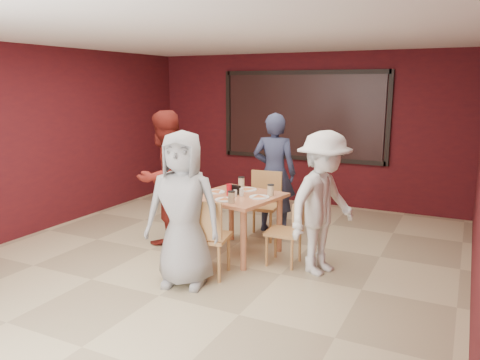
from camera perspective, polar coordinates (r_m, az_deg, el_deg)
The scene contains 11 objects.
floor at distance 6.10m, azimuth -3.56°, elevation -9.83°, with size 7.00×7.00×0.00m, color #CBBB8D.
window_blinds at distance 8.86m, azimuth 7.59°, elevation 7.76°, with size 3.00×0.02×1.50m, color black.
dining_table at distance 6.15m, azimuth -0.41°, elevation -2.74°, with size 1.19×1.19×0.96m.
chair_front at distance 5.44m, azimuth -4.12°, elevation -6.53°, with size 0.54×0.54×0.95m.
chair_back at distance 6.91m, azimuth 2.93°, elevation -2.50°, with size 0.51×0.51×0.97m.
chair_left at distance 6.62m, azimuth -6.39°, elevation -3.73°, with size 0.53×0.53×0.86m.
chair_right at distance 5.86m, azimuth 6.03°, elevation -5.87°, with size 0.42×0.42×0.84m.
diner_front at distance 5.20m, azimuth -6.94°, elevation -3.57°, with size 0.85×0.56×1.75m, color #9E9E9E.
diner_back at distance 7.10m, azimuth 4.20°, elevation 0.86°, with size 0.66×0.43×1.82m, color #2C324F.
diner_left at distance 6.66m, azimuth -9.20°, elevation 0.29°, with size 0.91×0.71×1.88m, color maroon.
diner_right at distance 5.58m, azimuth 10.10°, elevation -2.82°, with size 1.10×0.63×1.71m, color white.
Camera 1 is at (2.85, -4.91, 2.23)m, focal length 35.00 mm.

